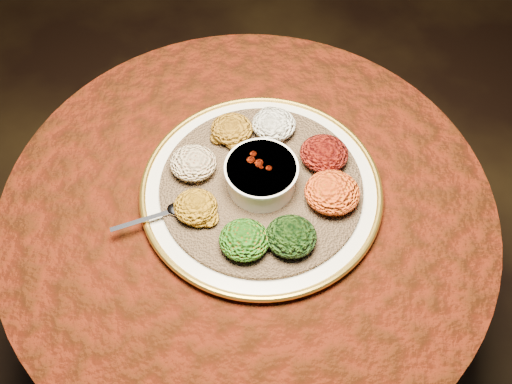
{
  "coord_description": "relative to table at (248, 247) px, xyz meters",
  "views": [
    {
      "loc": [
        0.07,
        -0.58,
        1.66
      ],
      "look_at": [
        0.02,
        0.01,
        0.76
      ],
      "focal_mm": 40.0,
      "sensor_mm": 36.0,
      "label": 1
    }
  ],
  "objects": [
    {
      "name": "portion_timatim",
      "position": [
        -0.11,
        0.05,
        0.23
      ],
      "size": [
        0.09,
        0.09,
        0.04
      ],
      "primitive_type": "ellipsoid",
      "color": "maroon",
      "rests_on": "injera"
    },
    {
      "name": "portion_ayib",
      "position": [
        0.04,
        0.16,
        0.23
      ],
      "size": [
        0.09,
        0.08,
        0.04
      ],
      "primitive_type": "ellipsoid",
      "color": "silver",
      "rests_on": "injera"
    },
    {
      "name": "portion_mixveg",
      "position": [
        0.01,
        -0.11,
        0.23
      ],
      "size": [
        0.09,
        0.09,
        0.04
      ],
      "primitive_type": "ellipsoid",
      "color": "#982F09",
      "rests_on": "injera"
    },
    {
      "name": "platter",
      "position": [
        0.02,
        0.03,
        0.19
      ],
      "size": [
        0.51,
        0.51,
        0.02
      ],
      "rotation": [
        0.0,
        0.0,
        0.14
      ],
      "color": "beige",
      "rests_on": "table"
    },
    {
      "name": "spoon",
      "position": [
        -0.13,
        -0.05,
        0.21
      ],
      "size": [
        0.14,
        0.08,
        0.01
      ],
      "rotation": [
        0.0,
        0.0,
        -2.68
      ],
      "color": "silver",
      "rests_on": "injera"
    },
    {
      "name": "table",
      "position": [
        0.0,
        0.0,
        0.0
      ],
      "size": [
        0.96,
        0.96,
        0.73
      ],
      "color": "black",
      "rests_on": "ground"
    },
    {
      "name": "portion_gomen",
      "position": [
        0.09,
        -0.09,
        0.23
      ],
      "size": [
        0.09,
        0.09,
        0.04
      ],
      "primitive_type": "ellipsoid",
      "color": "black",
      "rests_on": "injera"
    },
    {
      "name": "portion_kik",
      "position": [
        -0.09,
        -0.05,
        0.23
      ],
      "size": [
        0.08,
        0.08,
        0.04
      ],
      "primitive_type": "ellipsoid",
      "color": "#9D650D",
      "rests_on": "injera"
    },
    {
      "name": "portion_tikil",
      "position": [
        0.16,
        0.01,
        0.23
      ],
      "size": [
        0.1,
        0.1,
        0.05
      ],
      "primitive_type": "ellipsoid",
      "color": "#AC700E",
      "rests_on": "injera"
    },
    {
      "name": "stew_bowl",
      "position": [
        0.02,
        0.03,
        0.24
      ],
      "size": [
        0.14,
        0.14,
        0.06
      ],
      "color": "silver",
      "rests_on": "injera"
    },
    {
      "name": "injera",
      "position": [
        0.02,
        0.03,
        0.2
      ],
      "size": [
        0.5,
        0.5,
        0.01
      ],
      "primitive_type": "cylinder",
      "rotation": [
        0.0,
        0.0,
        0.35
      ],
      "color": "brown",
      "rests_on": "platter"
    },
    {
      "name": "portion_shiro",
      "position": [
        -0.05,
        0.14,
        0.23
      ],
      "size": [
        0.08,
        0.08,
        0.04
      ],
      "primitive_type": "ellipsoid",
      "color": "#986212",
      "rests_on": "injera"
    },
    {
      "name": "portion_kitfo",
      "position": [
        0.14,
        0.1,
        0.23
      ],
      "size": [
        0.09,
        0.09,
        0.05
      ],
      "primitive_type": "ellipsoid",
      "color": "black",
      "rests_on": "injera"
    }
  ]
}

